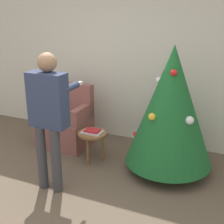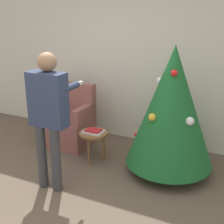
{
  "view_description": "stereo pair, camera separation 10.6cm",
  "coord_description": "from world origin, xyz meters",
  "px_view_note": "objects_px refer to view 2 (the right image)",
  "views": [
    {
      "loc": [
        1.92,
        -2.47,
        2.2
      ],
      "look_at": [
        0.45,
        0.84,
        0.94
      ],
      "focal_mm": 50.0,
      "sensor_mm": 36.0,
      "label": 1
    },
    {
      "loc": [
        2.02,
        -2.42,
        2.2
      ],
      "look_at": [
        0.45,
        0.84,
        0.94
      ],
      "focal_mm": 50.0,
      "sensor_mm": 36.0,
      "label": 2
    }
  ],
  "objects_px": {
    "armchair": "(68,123)",
    "side_stool": "(94,137)",
    "christmas_tree": "(172,107)",
    "person_standing": "(48,110)"
  },
  "relations": [
    {
      "from": "side_stool",
      "to": "christmas_tree",
      "type": "bearing_deg",
      "value": 8.8
    },
    {
      "from": "christmas_tree",
      "to": "side_stool",
      "type": "bearing_deg",
      "value": -171.2
    },
    {
      "from": "person_standing",
      "to": "christmas_tree",
      "type": "bearing_deg",
      "value": 39.01
    },
    {
      "from": "person_standing",
      "to": "armchair",
      "type": "bearing_deg",
      "value": 114.33
    },
    {
      "from": "armchair",
      "to": "side_stool",
      "type": "xyz_separation_m",
      "value": [
        0.67,
        -0.34,
        0.02
      ]
    },
    {
      "from": "armchair",
      "to": "side_stool",
      "type": "distance_m",
      "value": 0.75
    },
    {
      "from": "christmas_tree",
      "to": "person_standing",
      "type": "xyz_separation_m",
      "value": [
        -1.22,
        -0.98,
        0.08
      ]
    },
    {
      "from": "christmas_tree",
      "to": "person_standing",
      "type": "distance_m",
      "value": 1.57
    },
    {
      "from": "armchair",
      "to": "side_stool",
      "type": "bearing_deg",
      "value": -27.4
    },
    {
      "from": "christmas_tree",
      "to": "person_standing",
      "type": "bearing_deg",
      "value": -140.99
    }
  ]
}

